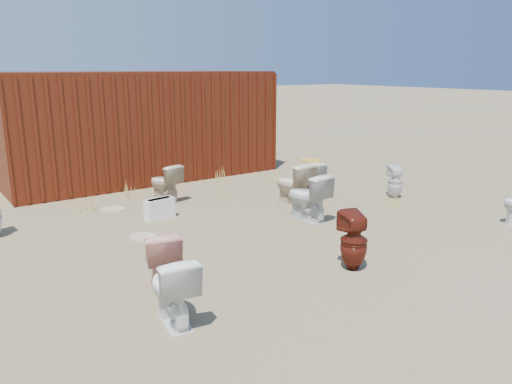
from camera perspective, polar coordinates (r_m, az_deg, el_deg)
ground at (r=7.69m, az=2.62°, el=-4.87°), size 100.00×100.00×0.00m
shipping_container at (r=11.87m, az=-13.17°, el=7.46°), size 6.00×2.40×2.40m
toilet_front_a at (r=5.09m, az=-9.56°, el=-10.86°), size 0.51×0.77×0.73m
toilet_front_pink at (r=5.86m, az=-10.80°, el=-7.54°), size 0.58×0.79×0.72m
toilet_front_c at (r=8.31m, az=5.90°, el=-0.58°), size 0.52×0.82×0.80m
toilet_front_maroon at (r=6.40m, az=11.11°, el=-5.49°), size 0.42×0.42×0.76m
toilet_back_beige_left at (r=9.66m, az=-10.38°, el=1.06°), size 0.56×0.78×0.71m
toilet_back_beige_right at (r=9.17m, az=4.25°, el=0.88°), size 0.48×0.81×0.81m
toilet_back_yellowlid at (r=9.80m, az=6.15°, el=1.45°), size 0.60×0.81×0.73m
toilet_back_e at (r=10.11m, az=15.63°, el=1.16°), size 0.40×0.41×0.65m
yellow_lid at (r=9.72m, az=6.21°, el=3.62°), size 0.37×0.46×0.02m
loose_tank at (r=8.57m, az=-10.95°, el=-1.88°), size 0.52×0.26×0.35m
loose_lid_near at (r=7.71m, az=-12.76°, el=-5.07°), size 0.52×0.59×0.02m
loose_lid_far at (r=9.35m, az=-16.03°, el=-1.88°), size 0.58×0.59×0.02m
weed_clump_a at (r=9.43m, az=-19.01°, el=-1.24°), size 0.36×0.36×0.26m
weed_clump_b at (r=9.93m, az=-3.92°, el=0.26°), size 0.32×0.32×0.25m
weed_clump_c at (r=10.96m, az=1.92°, el=1.70°), size 0.36×0.36×0.29m
weed_clump_d at (r=10.14m, az=-14.04°, el=0.26°), size 0.30×0.30×0.29m
weed_clump_e at (r=11.05m, az=-3.93°, el=1.90°), size 0.34×0.34×0.34m
weed_clump_f at (r=9.45m, az=15.26°, el=-0.90°), size 0.28×0.28×0.26m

